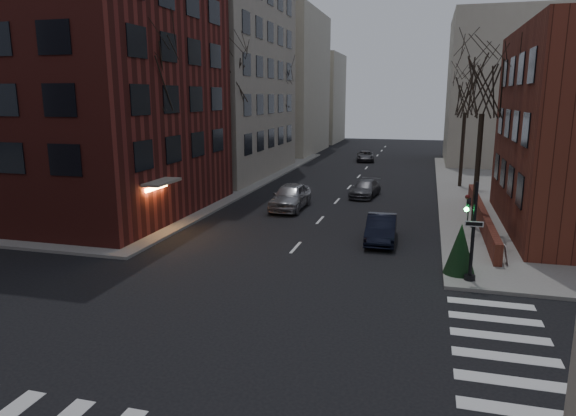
# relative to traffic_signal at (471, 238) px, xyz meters

# --- Properties ---
(ground) EXTENTS (160.00, 160.00, 0.00)m
(ground) POSITION_rel_traffic_signal_xyz_m (-7.94, -8.99, -1.91)
(ground) COLOR black
(ground) RESTS_ON ground
(sidewalk_far_left) EXTENTS (44.00, 44.00, 0.15)m
(sidewalk_far_left) POSITION_rel_traffic_signal_xyz_m (-36.94, 21.01, -1.83)
(sidewalk_far_left) COLOR gray
(sidewalk_far_left) RESTS_ON ground
(building_left_brick) EXTENTS (15.00, 15.00, 18.00)m
(building_left_brick) POSITION_rel_traffic_signal_xyz_m (-23.44, 7.51, 7.09)
(building_left_brick) COLOR maroon
(building_left_brick) RESTS_ON ground
(building_left_tan) EXTENTS (18.00, 18.00, 28.00)m
(building_left_tan) POSITION_rel_traffic_signal_xyz_m (-24.94, 25.01, 12.09)
(building_left_tan) COLOR gray
(building_left_tan) RESTS_ON ground
(low_wall_right) EXTENTS (0.35, 16.00, 1.00)m
(low_wall_right) POSITION_rel_traffic_signal_xyz_m (1.36, 10.01, -1.26)
(low_wall_right) COLOR maroon
(low_wall_right) RESTS_ON sidewalk_far_right
(building_distant_la) EXTENTS (14.00, 16.00, 18.00)m
(building_distant_la) POSITION_rel_traffic_signal_xyz_m (-22.94, 46.01, 7.09)
(building_distant_la) COLOR #B4AD98
(building_distant_la) RESTS_ON ground
(building_distant_ra) EXTENTS (14.00, 14.00, 16.00)m
(building_distant_ra) POSITION_rel_traffic_signal_xyz_m (7.06, 41.01, 6.09)
(building_distant_ra) COLOR #B4AD98
(building_distant_ra) RESTS_ON ground
(building_distant_lb) EXTENTS (10.00, 12.00, 14.00)m
(building_distant_lb) POSITION_rel_traffic_signal_xyz_m (-20.94, 63.01, 5.09)
(building_distant_lb) COLOR #B4AD98
(building_distant_lb) RESTS_ON ground
(traffic_signal) EXTENTS (0.76, 0.44, 4.00)m
(traffic_signal) POSITION_rel_traffic_signal_xyz_m (0.00, 0.00, 0.00)
(traffic_signal) COLOR black
(traffic_signal) RESTS_ON sidewalk_far_right
(tree_left_a) EXTENTS (4.18, 4.18, 10.26)m
(tree_left_a) POSITION_rel_traffic_signal_xyz_m (-16.74, 5.01, 6.56)
(tree_left_a) COLOR #2D231C
(tree_left_a) RESTS_ON sidewalk_far_left
(tree_left_b) EXTENTS (4.40, 4.40, 10.80)m
(tree_left_b) POSITION_rel_traffic_signal_xyz_m (-16.74, 17.01, 7.00)
(tree_left_b) COLOR #2D231C
(tree_left_b) RESTS_ON sidewalk_far_left
(tree_left_c) EXTENTS (3.96, 3.96, 9.72)m
(tree_left_c) POSITION_rel_traffic_signal_xyz_m (-16.74, 31.01, 6.12)
(tree_left_c) COLOR #2D231C
(tree_left_c) RESTS_ON sidewalk_far_left
(tree_right_a) EXTENTS (3.96, 3.96, 9.72)m
(tree_right_a) POSITION_rel_traffic_signal_xyz_m (0.86, 9.01, 6.12)
(tree_right_a) COLOR #2D231C
(tree_right_a) RESTS_ON sidewalk_far_right
(tree_right_b) EXTENTS (3.74, 3.74, 9.18)m
(tree_right_b) POSITION_rel_traffic_signal_xyz_m (0.86, 23.01, 5.68)
(tree_right_b) COLOR #2D231C
(tree_right_b) RESTS_ON sidewalk_far_right
(streetlamp_near) EXTENTS (0.36, 0.36, 6.28)m
(streetlamp_near) POSITION_rel_traffic_signal_xyz_m (-16.14, 13.01, 2.33)
(streetlamp_near) COLOR black
(streetlamp_near) RESTS_ON sidewalk_far_left
(streetlamp_far) EXTENTS (0.36, 0.36, 6.28)m
(streetlamp_far) POSITION_rel_traffic_signal_xyz_m (-16.14, 33.01, 2.33)
(streetlamp_far) COLOR black
(streetlamp_far) RESTS_ON sidewalk_far_left
(parked_sedan) EXTENTS (1.62, 4.27, 1.39)m
(parked_sedan) POSITION_rel_traffic_signal_xyz_m (-3.94, 5.18, -1.21)
(parked_sedan) COLOR black
(parked_sedan) RESTS_ON ground
(car_lane_silver) EXTENTS (2.05, 5.03, 1.71)m
(car_lane_silver) POSITION_rel_traffic_signal_xyz_m (-10.50, 11.60, -1.05)
(car_lane_silver) COLOR #96979B
(car_lane_silver) RESTS_ON ground
(car_lane_gray) EXTENTS (2.23, 4.39, 1.22)m
(car_lane_gray) POSITION_rel_traffic_signal_xyz_m (-6.19, 17.16, -1.30)
(car_lane_gray) COLOR #434348
(car_lane_gray) RESTS_ON ground
(car_lane_far) EXTENTS (2.43, 4.42, 1.17)m
(car_lane_far) POSITION_rel_traffic_signal_xyz_m (-8.74, 38.69, -1.32)
(car_lane_far) COLOR #3D3C41
(car_lane_far) RESTS_ON ground
(sandwich_board) EXTENTS (0.40, 0.54, 0.85)m
(sandwich_board) POSITION_rel_traffic_signal_xyz_m (1.57, 2.54, -1.33)
(sandwich_board) COLOR white
(sandwich_board) RESTS_ON sidewalk_far_right
(evergreen_shrub) EXTENTS (1.57, 1.57, 2.14)m
(evergreen_shrub) POSITION_rel_traffic_signal_xyz_m (-0.32, 0.70, -0.69)
(evergreen_shrub) COLOR black
(evergreen_shrub) RESTS_ON sidewalk_far_right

